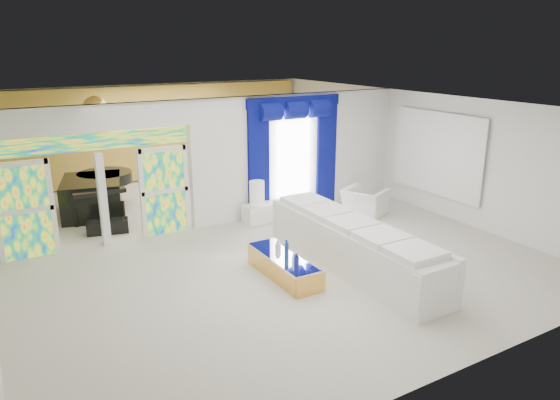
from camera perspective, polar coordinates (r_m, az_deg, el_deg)
floor at (r=11.67m, az=-4.25°, el=-3.90°), size 12.00×12.00×0.00m
dividing_wall at (r=13.10m, az=2.17°, el=5.29°), size 5.70×0.18×3.00m
dividing_header at (r=11.09m, az=-20.43°, el=8.54°), size 4.30×0.18×0.55m
stained_panel_left at (r=11.30m, az=-26.62°, el=-1.07°), size 0.95×0.04×2.00m
stained_panel_right at (r=11.76m, az=-12.76°, el=1.00°), size 0.95×0.04×2.00m
stained_transom at (r=11.16m, az=-20.18°, el=6.14°), size 4.00×0.05×0.35m
window_pane at (r=12.90m, az=1.46°, el=4.88°), size 1.00×0.02×2.30m
blue_drape_left at (r=12.40m, az=-2.41°, el=4.15°), size 0.55×0.10×2.80m
blue_drape_right at (r=13.43m, az=5.18°, el=5.08°), size 0.55×0.10×2.80m
blue_pelmet at (r=12.66m, az=1.58°, el=10.93°), size 2.60×0.12×0.25m
wall_mirror at (r=13.35m, az=17.11°, el=4.99°), size 0.04×2.70×1.90m
gold_curtains at (r=16.64m, az=-13.40°, el=7.35°), size 9.70×0.12×2.90m
white_sofa at (r=9.95m, az=8.12°, el=-5.19°), size 1.02×4.48×0.85m
coffee_table at (r=9.55m, az=0.49°, el=-7.45°), size 0.62×1.80×0.40m
console_table at (r=12.60m, az=-1.35°, el=-1.22°), size 1.35×0.56×0.44m
table_lamp at (r=12.31m, az=-2.59°, el=0.82°), size 0.36×0.36×0.58m
armchair at (r=13.15m, az=9.46°, el=-0.17°), size 1.21×1.28×0.65m
grand_piano at (r=13.78m, az=-20.20°, el=0.36°), size 1.78×2.09×0.92m
piano_bench at (r=12.36m, az=-18.68°, el=-2.83°), size 0.97×0.56×0.30m
tv_console at (r=13.54m, az=-27.99°, el=-1.20°), size 0.57×0.53×0.78m
chandelier at (r=13.54m, az=-19.96°, el=9.61°), size 0.60×0.60×0.60m
decanters at (r=9.36m, az=0.92°, el=-6.03°), size 0.20×0.92×0.28m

